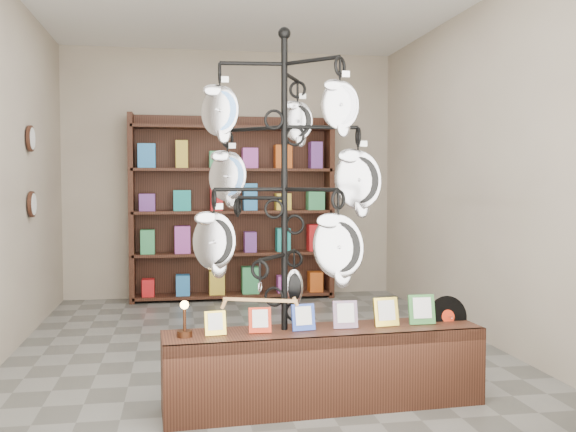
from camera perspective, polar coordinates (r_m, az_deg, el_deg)
name	(u,v)px	position (r m, az deg, el deg)	size (l,w,h in m)	color
ground	(256,346)	(5.60, -2.84, -11.47)	(5.00, 5.00, 0.00)	slate
room_envelope	(256,129)	(5.44, -2.89, 7.75)	(5.00, 5.00, 5.00)	#B6A993
display_tree	(284,190)	(3.93, -0.32, 2.31)	(1.30, 1.30, 2.34)	black
front_shelf	(324,367)	(4.11, 3.25, -13.29)	(2.01, 0.52, 0.70)	black
back_shelving	(233,213)	(7.72, -4.93, 0.24)	(2.42, 0.36, 2.20)	black
wall_clocks	(31,171)	(6.32, -21.85, 3.69)	(0.03, 0.24, 0.84)	black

